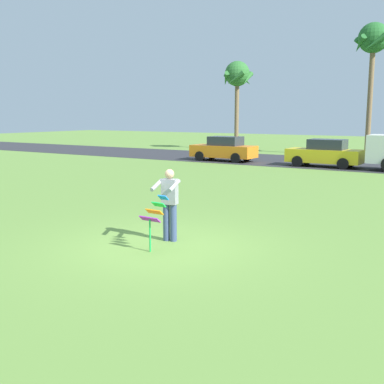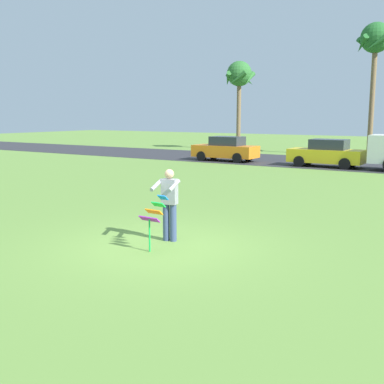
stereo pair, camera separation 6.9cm
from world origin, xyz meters
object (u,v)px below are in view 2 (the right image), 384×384
Objects in this scene: person_kite_flyer at (169,202)px; kite_held at (154,214)px; palm_tree_right_near at (375,44)px; parked_car_yellow at (327,154)px; palm_tree_left_near at (239,77)px; parked_car_orange at (226,149)px.

person_kite_flyer is 0.83m from kite_held.
parked_car_yellow is at bearing -93.76° from palm_tree_right_near.
kite_held is 31.48m from palm_tree_left_near.
parked_car_orange is at bearing 113.82° from kite_held.
person_kite_flyer is 0.41× the size of parked_car_yellow.
person_kite_flyer is at bearing 100.52° from kite_held.
kite_held is at bearing -66.75° from palm_tree_left_near.
kite_held is (0.15, -0.81, -0.13)m from person_kite_flyer.
parked_car_yellow is at bearing -0.00° from parked_car_orange.
parked_car_orange reaches higher than kite_held.
palm_tree_left_near is at bearing 113.25° from kite_held.
kite_held is 0.29× the size of parked_car_orange.
kite_held is at bearing -84.69° from parked_car_yellow.
person_kite_flyer is 27.56m from palm_tree_right_near.
palm_tree_right_near is at bearing 92.50° from kite_held.
parked_car_yellow is 0.45× the size of palm_tree_right_near.
parked_car_yellow is (6.60, -0.00, 0.00)m from parked_car_orange.
palm_tree_left_near is at bearing 174.63° from palm_tree_right_near.
palm_tree_right_near is at bearing 92.25° from person_kite_flyer.
parked_car_orange is 13.19m from palm_tree_right_near.
parked_car_yellow is at bearing -42.36° from palm_tree_left_near.
palm_tree_right_near reaches higher than palm_tree_left_near.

